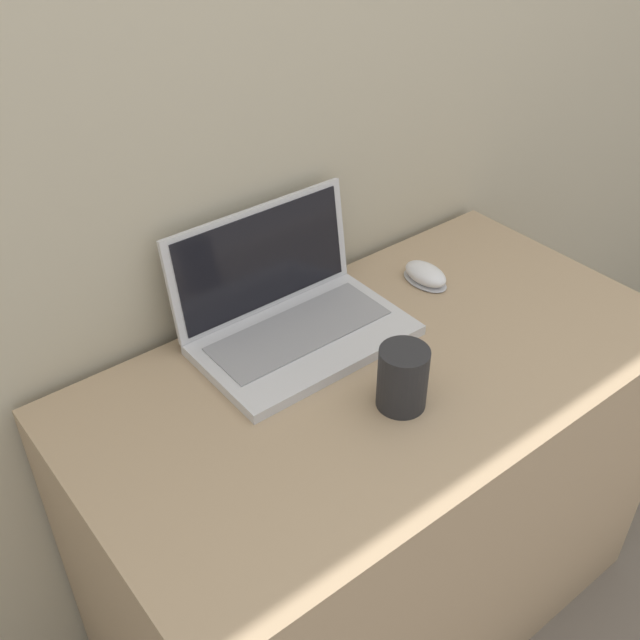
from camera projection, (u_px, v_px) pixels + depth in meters
The scene contains 5 objects.
wall_back at pixel (262, 12), 1.21m from camera, with size 7.00×0.04×2.50m.
desk at pixel (375, 500), 1.53m from camera, with size 1.11×0.59×0.72m.
laptop at pixel (290, 312), 1.37m from camera, with size 0.38×0.27×0.22m.
drink_cup at pixel (403, 377), 1.21m from camera, with size 0.08×0.08×0.11m.
computer_mouse at pixel (425, 275), 1.53m from camera, with size 0.06×0.11×0.04m.
Camera 1 is at (-0.72, -0.43, 1.57)m, focal length 42.00 mm.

